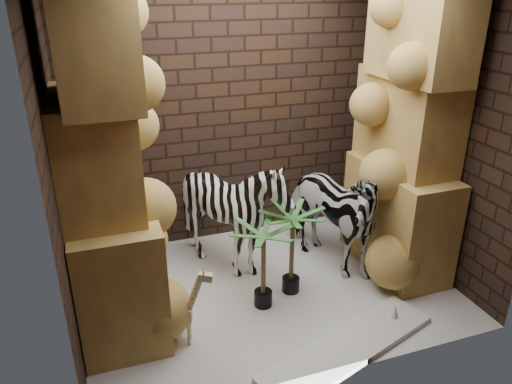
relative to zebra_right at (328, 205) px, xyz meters
name	(u,v)px	position (x,y,z in m)	size (l,w,h in m)	color
floor	(268,288)	(-0.71, -0.20, -0.71)	(3.50, 3.50, 0.00)	silver
wall_back	(230,110)	(-0.71, 1.05, 0.79)	(3.50, 3.50, 0.00)	#311F14
wall_front	(338,200)	(-0.71, -1.45, 0.79)	(3.50, 3.50, 0.00)	#311F14
wall_left	(56,167)	(-2.46, -0.20, 0.79)	(3.00, 3.00, 0.00)	#311F14
wall_right	(437,125)	(1.04, -0.20, 0.79)	(3.00, 3.00, 0.00)	#311F14
rock_pillar_left	(104,162)	(-2.11, -0.20, 0.79)	(0.68, 1.30, 3.00)	#DAA652
rock_pillar_right	(408,129)	(0.71, -0.20, 0.79)	(0.58, 1.25, 3.00)	#DAA652
zebra_right	(328,205)	(0.00, 0.00, 0.00)	(0.65, 1.21, 1.43)	white
zebra_left	(234,219)	(-0.92, 0.24, -0.13)	(1.04, 1.29, 1.17)	white
giraffe_toy	(176,306)	(-1.71, -0.69, -0.35)	(0.38, 0.13, 0.74)	beige
palm_front	(292,252)	(-0.52, -0.32, -0.27)	(0.36, 0.36, 0.89)	#1A6722
palm_back	(263,267)	(-0.86, -0.44, -0.30)	(0.36, 0.36, 0.83)	#1A6722
surfboard	(348,347)	(-0.40, -1.25, -0.69)	(1.70, 0.42, 0.05)	silver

